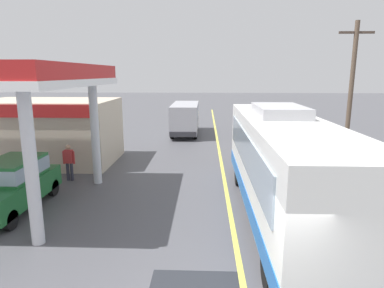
{
  "coord_description": "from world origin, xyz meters",
  "views": [
    {
      "loc": [
        -0.91,
        -4.97,
        4.78
      ],
      "look_at": [
        -1.5,
        10.0,
        1.6
      ],
      "focal_mm": 31.12,
      "sensor_mm": 36.0,
      "label": 1
    }
  ],
  "objects_px": {
    "pedestrian_near_pump": "(69,160)",
    "coach_bus_main": "(283,168)",
    "car_at_pump": "(13,182)",
    "minibus_opposing_lane": "(185,116)"
  },
  "relations": [
    {
      "from": "car_at_pump",
      "to": "minibus_opposing_lane",
      "type": "bearing_deg",
      "value": 71.21
    },
    {
      "from": "car_at_pump",
      "to": "minibus_opposing_lane",
      "type": "relative_size",
      "value": 0.69
    },
    {
      "from": "coach_bus_main",
      "to": "pedestrian_near_pump",
      "type": "distance_m",
      "value": 9.48
    },
    {
      "from": "coach_bus_main",
      "to": "car_at_pump",
      "type": "xyz_separation_m",
      "value": [
        -9.39,
        0.26,
        -0.71
      ]
    },
    {
      "from": "coach_bus_main",
      "to": "pedestrian_near_pump",
      "type": "xyz_separation_m",
      "value": [
        -8.74,
        3.59,
        -0.79
      ]
    },
    {
      "from": "car_at_pump",
      "to": "minibus_opposing_lane",
      "type": "height_order",
      "value": "minibus_opposing_lane"
    },
    {
      "from": "car_at_pump",
      "to": "pedestrian_near_pump",
      "type": "distance_m",
      "value": 3.4
    },
    {
      "from": "pedestrian_near_pump",
      "to": "coach_bus_main",
      "type": "bearing_deg",
      "value": -22.34
    },
    {
      "from": "minibus_opposing_lane",
      "to": "pedestrian_near_pump",
      "type": "xyz_separation_m",
      "value": [
        -4.56,
        -11.98,
        -0.54
      ]
    },
    {
      "from": "minibus_opposing_lane",
      "to": "pedestrian_near_pump",
      "type": "distance_m",
      "value": 12.83
    }
  ]
}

